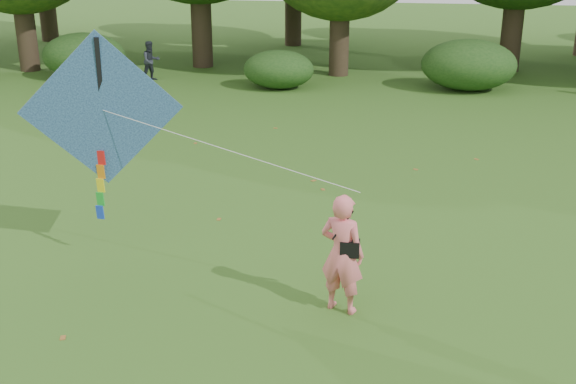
# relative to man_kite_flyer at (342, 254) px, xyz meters

# --- Properties ---
(ground) EXTENTS (100.00, 100.00, 0.00)m
(ground) POSITION_rel_man_kite_flyer_xyz_m (0.24, -0.77, -0.98)
(ground) COLOR #265114
(ground) RESTS_ON ground
(man_kite_flyer) EXTENTS (0.83, 0.68, 1.97)m
(man_kite_flyer) POSITION_rel_man_kite_flyer_xyz_m (0.00, 0.00, 0.00)
(man_kite_flyer) COLOR #F27175
(man_kite_flyer) RESTS_ON ground
(bystander_left) EXTENTS (0.94, 0.94, 1.54)m
(bystander_left) POSITION_rel_man_kite_flyer_xyz_m (-8.97, 17.00, -0.21)
(bystander_left) COLOR #252A32
(bystander_left) RESTS_ON ground
(crossbody_bag) EXTENTS (0.43, 0.20, 0.74)m
(crossbody_bag) POSITION_rel_man_kite_flyer_xyz_m (0.12, -0.03, 0.13)
(crossbody_bag) COLOR black
(crossbody_bag) RESTS_ON ground
(flying_kite) EXTENTS (5.82, 1.72, 3.41)m
(flying_kite) POSITION_rel_man_kite_flyer_xyz_m (-4.26, 1.18, 1.81)
(flying_kite) COLOR #24449F
(flying_kite) RESTS_ON ground
(shrub_band) EXTENTS (39.15, 3.22, 1.88)m
(shrub_band) POSITION_rel_man_kite_flyer_xyz_m (-0.48, 16.83, -0.13)
(shrub_band) COLOR #264919
(shrub_band) RESTS_ON ground
(fallen_leaves) EXTENTS (10.72, 12.28, 0.01)m
(fallen_leaves) POSITION_rel_man_kite_flyer_xyz_m (-0.19, 5.23, -0.98)
(fallen_leaves) COLOR #8F5C27
(fallen_leaves) RESTS_ON ground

